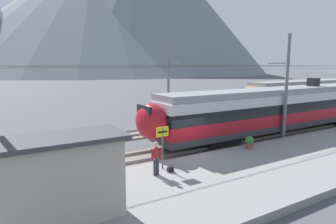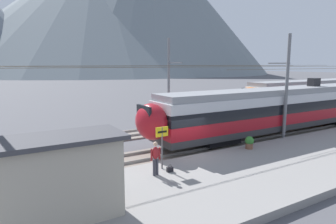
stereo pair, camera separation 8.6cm
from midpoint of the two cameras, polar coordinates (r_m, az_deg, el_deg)
The scene contains 15 objects.
ground_plane at distance 18.59m, azimuth 3.28°, elevation -8.84°, with size 400.00×400.00×0.00m, color #4C4C51.
platform_slab at distance 15.43m, azimuth 12.42°, elevation -12.16°, with size 120.00×7.15×0.38m, color gray.
track_near at distance 19.53m, azimuth 1.28°, elevation -7.73°, with size 120.00×3.00×0.28m.
track_far at distance 24.62m, azimuth -6.23°, elevation -4.22°, with size 120.00×3.00×0.28m.
train_near_platform at distance 25.89m, azimuth 20.74°, elevation 0.76°, with size 25.41×2.88×4.27m.
train_far_track at distance 43.06m, azimuth 28.35°, elevation 3.39°, with size 29.26×2.90×4.27m.
catenary_mast_mid at distance 23.53m, azimuth 21.50°, elevation 4.56°, with size 43.33×1.93×7.92m.
catenary_mast_far_side at distance 27.79m, azimuth 0.15°, elevation 6.05°, with size 43.33×2.42×8.14m.
platform_sign at distance 15.22m, azimuth -1.24°, elevation -5.07°, with size 0.70×0.08×2.21m.
passenger_walking at distance 14.51m, azimuth -2.47°, elevation -8.58°, with size 0.53×0.22×1.69m.
handbag_beside_passenger at distance 15.21m, azimuth 0.31°, elevation -10.97°, with size 0.32×0.18×0.37m.
potted_plant_platform_edge at distance 19.76m, azimuth 15.28°, elevation -5.55°, with size 0.57×0.57×0.82m.
platform_shelter at distance 10.98m, azimuth -21.58°, elevation -12.03°, with size 4.97×2.18×2.98m.
mountain_central_peak at distance 220.85m, azimuth -13.46°, elevation 18.34°, with size 211.30×211.30×83.66m, color slate.
mountain_right_ridge at distance 202.67m, azimuth -4.56°, elevation 20.48°, with size 153.23×153.23×91.15m, color slate.
Camera 1 is at (-10.06, -14.54, 5.75)m, focal length 31.68 mm.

